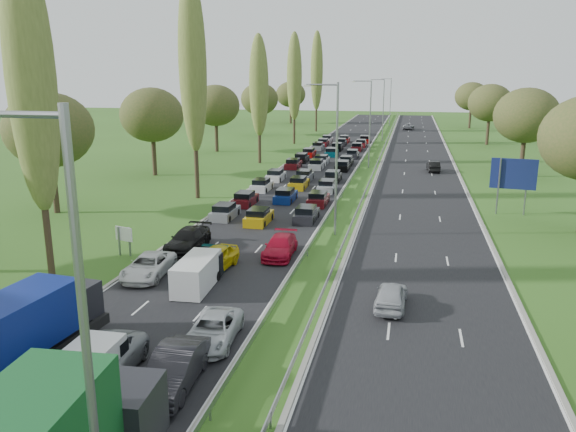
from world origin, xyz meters
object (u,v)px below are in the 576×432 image
Objects in this scene: near_car_2 at (148,266)px; info_sign at (124,237)px; near_car_3 at (188,239)px; blue_lorry at (26,329)px; direction_sign at (513,176)px; white_van_front at (82,376)px; white_van_rear at (198,272)px.

info_sign is (-3.61, 3.68, 0.65)m from near_car_2.
blue_lorry reaches higher than near_car_3.
white_van_front is at bearing -120.92° from direction_sign.
white_van_front reaches higher than near_car_2.
white_van_rear is (3.62, 10.77, -0.91)m from blue_lorry.
white_van_front is 18.57m from info_sign.
white_van_rear is at bearing 88.58° from white_van_front.
white_van_front is 1.01× the size of white_van_rear.
blue_lorry is at bearing 155.08° from white_van_front.
white_van_front is 12.34m from white_van_rear.
blue_lorry is 1.62× the size of direction_sign.
blue_lorry is (0.15, -11.81, 1.14)m from near_car_2.
white_van_rear is 31.94m from direction_sign.
near_car_2 is 0.96× the size of near_car_3.
near_car_3 is at bearing 94.67° from blue_lorry.
white_van_front is at bearing -78.69° from near_car_3.
white_van_rear reaches higher than near_car_2.
near_car_3 is at bearing -146.53° from direction_sign.
direction_sign is at bearing 37.86° from near_car_2.
white_van_rear is (3.76, -1.04, 0.23)m from near_car_2.
info_sign is at bearing -147.82° from near_car_3.
blue_lorry is (-0.10, -17.81, 1.07)m from near_car_3.
white_van_rear is 0.88× the size of direction_sign.
blue_lorry is 11.40m from white_van_rear.
near_car_2 is at bearing -45.59° from info_sign.
info_sign reaches higher than white_van_front.
white_van_front reaches higher than white_van_rear.
info_sign is at bearing -146.85° from direction_sign.
direction_sign is (21.43, 23.54, 2.62)m from white_van_rear.
near_car_2 is 0.60× the size of blue_lorry.
blue_lorry reaches higher than near_car_2.
blue_lorry reaches higher than info_sign.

